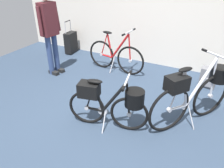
{
  "coord_description": "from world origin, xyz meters",
  "views": [
    {
      "loc": [
        1.31,
        -2.15,
        2.09
      ],
      "look_at": [
        0.04,
        0.31,
        0.55
      ],
      "focal_mm": 35.16,
      "sensor_mm": 36.0,
      "label": 1
    }
  ],
  "objects_px": {
    "display_bike_right": "(115,56)",
    "backpack_on_floor": "(208,78)",
    "folding_bike_foreground": "(111,102)",
    "display_bike_left": "(195,92)",
    "rolling_suitcase": "(71,42)",
    "visitor_near_wall": "(49,28)"
  },
  "relations": [
    {
      "from": "rolling_suitcase",
      "to": "backpack_on_floor",
      "type": "relative_size",
      "value": 2.24
    },
    {
      "from": "backpack_on_floor",
      "to": "folding_bike_foreground",
      "type": "bearing_deg",
      "value": -119.87
    },
    {
      "from": "backpack_on_floor",
      "to": "display_bike_left",
      "type": "bearing_deg",
      "value": -94.64
    },
    {
      "from": "visitor_near_wall",
      "to": "rolling_suitcase",
      "type": "relative_size",
      "value": 2.03
    },
    {
      "from": "folding_bike_foreground",
      "to": "display_bike_right",
      "type": "distance_m",
      "value": 1.89
    },
    {
      "from": "display_bike_left",
      "to": "rolling_suitcase",
      "type": "distance_m",
      "value": 3.63
    },
    {
      "from": "display_bike_left",
      "to": "backpack_on_floor",
      "type": "xyz_separation_m",
      "value": [
        0.1,
        1.24,
        -0.32
      ]
    },
    {
      "from": "display_bike_right",
      "to": "rolling_suitcase",
      "type": "bearing_deg",
      "value": 163.38
    },
    {
      "from": "display_bike_right",
      "to": "rolling_suitcase",
      "type": "height_order",
      "value": "display_bike_right"
    },
    {
      "from": "folding_bike_foreground",
      "to": "backpack_on_floor",
      "type": "distance_m",
      "value": 2.2
    },
    {
      "from": "folding_bike_foreground",
      "to": "display_bike_right",
      "type": "xyz_separation_m",
      "value": [
        -0.79,
        1.72,
        -0.08
      ]
    },
    {
      "from": "visitor_near_wall",
      "to": "rolling_suitcase",
      "type": "xyz_separation_m",
      "value": [
        -0.39,
        1.12,
        -0.69
      ]
    },
    {
      "from": "rolling_suitcase",
      "to": "display_bike_right",
      "type": "bearing_deg",
      "value": -16.62
    },
    {
      "from": "folding_bike_foreground",
      "to": "display_bike_left",
      "type": "bearing_deg",
      "value": 33.65
    },
    {
      "from": "display_bike_left",
      "to": "rolling_suitcase",
      "type": "height_order",
      "value": "display_bike_left"
    },
    {
      "from": "folding_bike_foreground",
      "to": "backpack_on_floor",
      "type": "relative_size",
      "value": 3.05
    },
    {
      "from": "display_bike_left",
      "to": "rolling_suitcase",
      "type": "bearing_deg",
      "value": 155.3
    },
    {
      "from": "display_bike_right",
      "to": "folding_bike_foreground",
      "type": "bearing_deg",
      "value": -65.45
    },
    {
      "from": "folding_bike_foreground",
      "to": "rolling_suitcase",
      "type": "distance_m",
      "value": 3.16
    },
    {
      "from": "display_bike_right",
      "to": "backpack_on_floor",
      "type": "height_order",
      "value": "display_bike_right"
    },
    {
      "from": "rolling_suitcase",
      "to": "backpack_on_floor",
      "type": "height_order",
      "value": "rolling_suitcase"
    },
    {
      "from": "display_bike_right",
      "to": "backpack_on_floor",
      "type": "bearing_deg",
      "value": 5.43
    }
  ]
}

